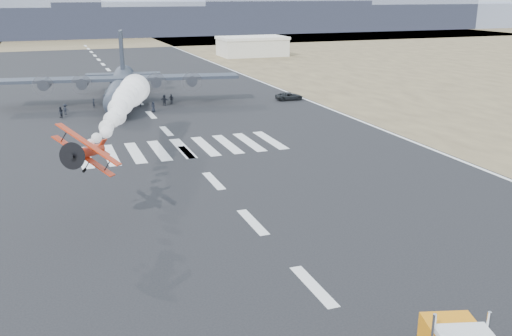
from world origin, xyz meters
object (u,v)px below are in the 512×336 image
crew_g (94,103)px  crew_c (65,109)px  crew_f (164,100)px  crew_e (153,107)px  transport_aircraft (121,86)px  hangar_right (252,46)px  crew_d (171,99)px  aerobatic_biplane (87,152)px  crew_b (61,112)px  support_vehicle (289,96)px  crew_h (132,101)px  crew_a (140,102)px

crew_g → crew_c: bearing=-68.3°
crew_f → crew_e: bearing=112.5°
crew_f → transport_aircraft: bearing=14.8°
crew_c → crew_f: size_ratio=0.94×
hangar_right → crew_d: (-40.76, -69.48, -2.17)m
crew_d → crew_e: (-4.42, -6.30, 0.04)m
crew_g → aerobatic_biplane: bearing=-25.6°
transport_aircraft → crew_f: size_ratio=22.09×
hangar_right → crew_c: bearing=-128.9°
aerobatic_biplane → crew_b: size_ratio=3.16×
hangar_right → crew_f: size_ratio=10.93×
crew_d → crew_f: crew_f is taller
hangar_right → support_vehicle: hangar_right is taller
crew_c → crew_h: 11.89m
crew_b → crew_e: size_ratio=1.03×
hangar_right → crew_a: size_ratio=11.00×
crew_e → crew_h: bearing=163.4°
hangar_right → crew_e: size_ratio=11.69×
hangar_right → crew_a: hangar_right is taller
crew_b → crew_e: 14.57m
transport_aircraft → crew_g: bearing=-139.4°
crew_c → crew_d: crew_c is taller
crew_f → hangar_right: bearing=-68.2°
hangar_right → crew_f: (-42.27, -70.77, -2.07)m
crew_g → crew_f: bearing=59.4°
crew_a → crew_d: bearing=-82.1°
crew_b → crew_d: size_ratio=1.07×
crew_a → crew_f: bearing=-94.7°
aerobatic_biplane → crew_f: 54.14m
crew_a → crew_c: 12.66m
transport_aircraft → crew_f: (6.67, -5.20, -2.15)m
crew_a → crew_e: 5.15m
hangar_right → crew_d: size_ratio=12.18×
crew_f → crew_g: bearing=42.4°
crew_a → crew_c: size_ratio=1.05×
support_vehicle → crew_a: 26.98m
hangar_right → support_vehicle: size_ratio=4.04×
transport_aircraft → crew_e: bearing=-59.7°
hangar_right → crew_h: hangar_right is taller
aerobatic_biplane → transport_aircraft: transport_aircraft is taller
crew_a → crew_e: size_ratio=1.06×
support_vehicle → crew_a: size_ratio=2.72×
transport_aircraft → crew_c: 12.63m
hangar_right → crew_g: bearing=-128.3°
aerobatic_biplane → crew_f: (16.73, 51.19, -5.57)m
crew_a → crew_b: size_ratio=1.03×
support_vehicle → crew_d: size_ratio=3.01×
crew_c → crew_f: crew_f is taller
aerobatic_biplane → crew_c: 49.31m
crew_d → crew_g: 13.37m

